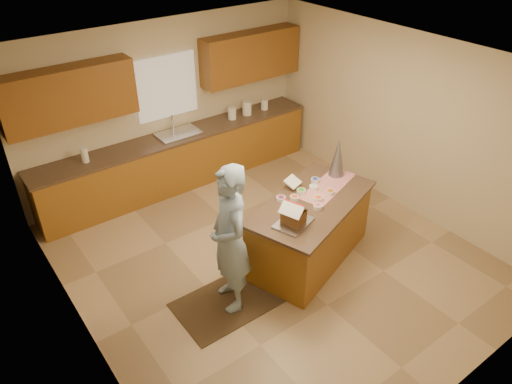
# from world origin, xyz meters

# --- Properties ---
(floor) EXTENTS (5.50, 5.50, 0.00)m
(floor) POSITION_xyz_m (0.00, 0.00, 0.00)
(floor) COLOR tan
(floor) RESTS_ON ground
(ceiling) EXTENTS (5.50, 5.50, 0.00)m
(ceiling) POSITION_xyz_m (0.00, 0.00, 2.70)
(ceiling) COLOR silver
(ceiling) RESTS_ON floor
(wall_back) EXTENTS (5.50, 5.50, 0.00)m
(wall_back) POSITION_xyz_m (0.00, 2.75, 1.35)
(wall_back) COLOR beige
(wall_back) RESTS_ON floor
(wall_front) EXTENTS (5.50, 5.50, 0.00)m
(wall_front) POSITION_xyz_m (0.00, -2.75, 1.35)
(wall_front) COLOR beige
(wall_front) RESTS_ON floor
(wall_left) EXTENTS (5.50, 5.50, 0.00)m
(wall_left) POSITION_xyz_m (-2.50, 0.00, 1.35)
(wall_left) COLOR beige
(wall_left) RESTS_ON floor
(wall_right) EXTENTS (5.50, 5.50, 0.00)m
(wall_right) POSITION_xyz_m (2.50, 0.00, 1.35)
(wall_right) COLOR beige
(wall_right) RESTS_ON floor
(stone_accent) EXTENTS (0.00, 2.50, 2.50)m
(stone_accent) POSITION_xyz_m (-2.48, -0.80, 1.25)
(stone_accent) COLOR gray
(stone_accent) RESTS_ON wall_left
(window_curtain) EXTENTS (1.05, 0.03, 1.00)m
(window_curtain) POSITION_xyz_m (0.00, 2.72, 1.65)
(window_curtain) COLOR white
(window_curtain) RESTS_ON wall_back
(back_counter_base) EXTENTS (4.80, 0.60, 0.88)m
(back_counter_base) POSITION_xyz_m (0.00, 2.45, 0.44)
(back_counter_base) COLOR brown
(back_counter_base) RESTS_ON floor
(back_counter_top) EXTENTS (4.85, 0.63, 0.04)m
(back_counter_top) POSITION_xyz_m (0.00, 2.45, 0.90)
(back_counter_top) COLOR brown
(back_counter_top) RESTS_ON back_counter_base
(upper_cabinet_left) EXTENTS (1.85, 0.35, 0.80)m
(upper_cabinet_left) POSITION_xyz_m (-1.55, 2.57, 1.90)
(upper_cabinet_left) COLOR brown
(upper_cabinet_left) RESTS_ON wall_back
(upper_cabinet_right) EXTENTS (1.85, 0.35, 0.80)m
(upper_cabinet_right) POSITION_xyz_m (1.55, 2.57, 1.90)
(upper_cabinet_right) COLOR brown
(upper_cabinet_right) RESTS_ON wall_back
(sink) EXTENTS (0.70, 0.45, 0.12)m
(sink) POSITION_xyz_m (0.00, 2.45, 0.89)
(sink) COLOR silver
(sink) RESTS_ON back_counter_top
(faucet) EXTENTS (0.03, 0.03, 0.28)m
(faucet) POSITION_xyz_m (0.00, 2.63, 1.06)
(faucet) COLOR silver
(faucet) RESTS_ON back_counter_top
(island_base) EXTENTS (2.00, 1.43, 0.88)m
(island_base) POSITION_xyz_m (0.42, -0.31, 0.44)
(island_base) COLOR brown
(island_base) RESTS_ON floor
(island_top) EXTENTS (2.10, 1.54, 0.04)m
(island_top) POSITION_xyz_m (0.42, -0.31, 0.90)
(island_top) COLOR brown
(island_top) RESTS_ON island_base
(table_runner) EXTENTS (1.06, 0.66, 0.01)m
(table_runner) POSITION_xyz_m (0.84, -0.16, 0.92)
(table_runner) COLOR #B70D1B
(table_runner) RESTS_ON island_top
(baking_tray) EXTENTS (0.55, 0.47, 0.03)m
(baking_tray) POSITION_xyz_m (-0.09, -0.54, 0.93)
(baking_tray) COLOR silver
(baking_tray) RESTS_ON island_top
(cookbook) EXTENTS (0.26, 0.23, 0.09)m
(cookbook) POSITION_xyz_m (0.44, 0.10, 1.01)
(cookbook) COLOR white
(cookbook) RESTS_ON island_top
(tinsel_tree) EXTENTS (0.28, 0.28, 0.55)m
(tinsel_tree) POSITION_xyz_m (1.14, -0.01, 1.20)
(tinsel_tree) COLOR #9E9FAA
(tinsel_tree) RESTS_ON island_top
(rug) EXTENTS (1.28, 0.83, 0.01)m
(rug) POSITION_xyz_m (-0.95, -0.37, 0.01)
(rug) COLOR black
(rug) RESTS_ON floor
(boy) EXTENTS (0.60, 0.78, 1.88)m
(boy) POSITION_xyz_m (-0.90, -0.37, 0.95)
(boy) COLOR #8BA9C6
(boy) RESTS_ON rug
(canister_a) EXTENTS (0.14, 0.14, 0.20)m
(canister_a) POSITION_xyz_m (1.06, 2.45, 1.02)
(canister_a) COLOR white
(canister_a) RESTS_ON back_counter_top
(canister_b) EXTENTS (0.16, 0.16, 0.24)m
(canister_b) POSITION_xyz_m (1.37, 2.45, 1.04)
(canister_b) COLOR white
(canister_b) RESTS_ON back_counter_top
(canister_c) EXTENTS (0.13, 0.13, 0.18)m
(canister_c) POSITION_xyz_m (1.76, 2.45, 1.01)
(canister_c) COLOR white
(canister_c) RESTS_ON back_counter_top
(paper_towel) EXTENTS (0.10, 0.10, 0.22)m
(paper_towel) POSITION_xyz_m (-1.54, 2.45, 1.03)
(paper_towel) COLOR white
(paper_towel) RESTS_ON back_counter_top
(gingerbread_house) EXTENTS (0.35, 0.35, 0.28)m
(gingerbread_house) POSITION_xyz_m (-0.09, -0.54, 1.05)
(gingerbread_house) COLOR brown
(gingerbread_house) RESTS_ON baking_tray
(candy_bowls) EXTENTS (0.78, 0.61, 0.06)m
(candy_bowls) POSITION_xyz_m (0.47, -0.19, 0.95)
(candy_bowls) COLOR green
(candy_bowls) RESTS_ON island_top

